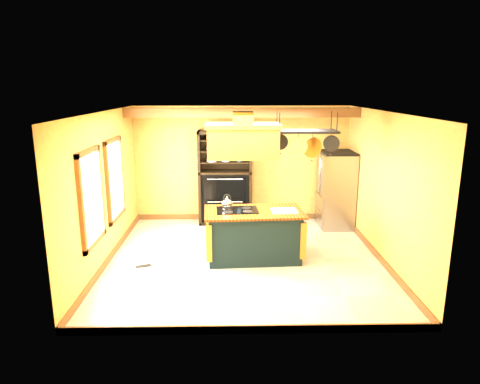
{
  "coord_description": "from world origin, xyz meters",
  "views": [
    {
      "loc": [
        -0.23,
        -7.43,
        3.12
      ],
      "look_at": [
        -0.08,
        0.3,
        1.21
      ],
      "focal_mm": 32.0,
      "sensor_mm": 36.0,
      "label": 1
    }
  ],
  "objects_px": {
    "range_hood": "(243,139)",
    "hutch": "(225,187)",
    "refrigerator": "(336,191)",
    "kitchen_island": "(253,234)",
    "pot_rack": "(306,136)"
  },
  "relations": [
    {
      "from": "range_hood",
      "to": "hutch",
      "type": "xyz_separation_m",
      "value": [
        -0.36,
        2.22,
        -1.38
      ]
    },
    {
      "from": "pot_rack",
      "to": "hutch",
      "type": "xyz_separation_m",
      "value": [
        -1.46,
        2.22,
        -1.43
      ]
    },
    {
      "from": "refrigerator",
      "to": "kitchen_island",
      "type": "bearing_deg",
      "value": -136.38
    },
    {
      "from": "pot_rack",
      "to": "refrigerator",
      "type": "height_order",
      "value": "pot_rack"
    },
    {
      "from": "kitchen_island",
      "to": "refrigerator",
      "type": "relative_size",
      "value": 1.1
    },
    {
      "from": "range_hood",
      "to": "pot_rack",
      "type": "distance_m",
      "value": 1.1
    },
    {
      "from": "refrigerator",
      "to": "hutch",
      "type": "height_order",
      "value": "hutch"
    },
    {
      "from": "hutch",
      "to": "refrigerator",
      "type": "bearing_deg",
      "value": -8.32
    },
    {
      "from": "pot_rack",
      "to": "hutch",
      "type": "bearing_deg",
      "value": 123.31
    },
    {
      "from": "kitchen_island",
      "to": "pot_rack",
      "type": "height_order",
      "value": "pot_rack"
    },
    {
      "from": "refrigerator",
      "to": "hutch",
      "type": "relative_size",
      "value": 0.78
    },
    {
      "from": "refrigerator",
      "to": "hutch",
      "type": "xyz_separation_m",
      "value": [
        -2.5,
        0.37,
        0.03
      ]
    },
    {
      "from": "range_hood",
      "to": "pot_rack",
      "type": "relative_size",
      "value": 1.13
    },
    {
      "from": "kitchen_island",
      "to": "range_hood",
      "type": "relative_size",
      "value": 1.43
    },
    {
      "from": "kitchen_island",
      "to": "refrigerator",
      "type": "distance_m",
      "value": 2.72
    }
  ]
}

